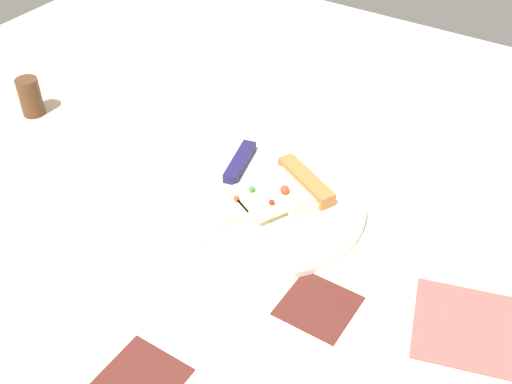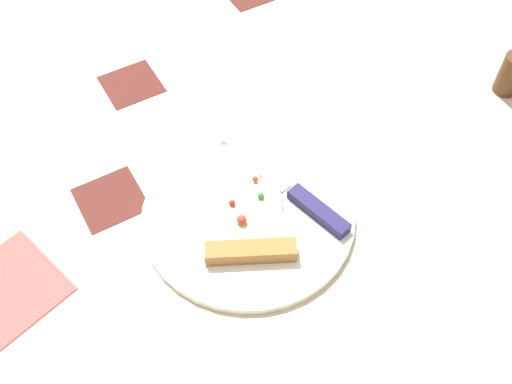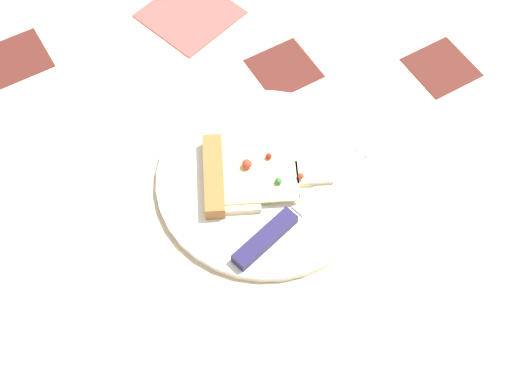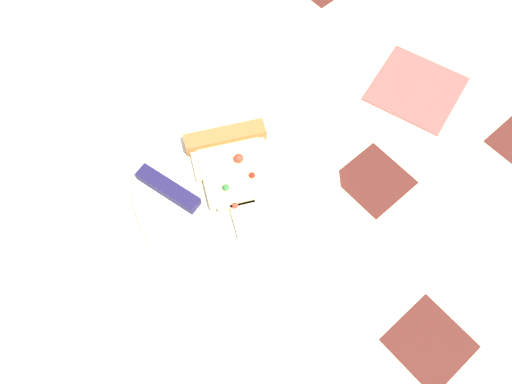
{
  "view_description": "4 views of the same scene",
  "coord_description": "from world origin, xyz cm",
  "px_view_note": "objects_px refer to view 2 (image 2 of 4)",
  "views": [
    {
      "loc": [
        -43.66,
        55.06,
        62.51
      ],
      "look_at": [
        -4.79,
        -5.03,
        2.71
      ],
      "focal_mm": 44.11,
      "sensor_mm": 36.0,
      "label": 1
    },
    {
      "loc": [
        -28.71,
        -46.65,
        69.18
      ],
      "look_at": [
        -4.22,
        -4.06,
        2.72
      ],
      "focal_mm": 41.63,
      "sensor_mm": 36.0,
      "label": 2
    },
    {
      "loc": [
        35.61,
        -31.89,
        81.51
      ],
      "look_at": [
        -4.29,
        -8.35,
        2.56
      ],
      "focal_mm": 49.12,
      "sensor_mm": 36.0,
      "label": 3
    },
    {
      "loc": [
        15.09,
        23.26,
        68.33
      ],
      "look_at": [
        -6.69,
        -1.74,
        3.04
      ],
      "focal_mm": 37.37,
      "sensor_mm": 36.0,
      "label": 4
    }
  ],
  "objects_px": {
    "pizza_slice": "(249,225)",
    "pepper_shaker": "(511,74)",
    "napkin": "(7,292)",
    "plate": "(248,215)",
    "knife": "(294,193)"
  },
  "relations": [
    {
      "from": "pepper_shaker",
      "to": "napkin",
      "type": "bearing_deg",
      "value": 177.01
    },
    {
      "from": "knife",
      "to": "pepper_shaker",
      "type": "bearing_deg",
      "value": -12.29
    },
    {
      "from": "pizza_slice",
      "to": "pepper_shaker",
      "type": "relative_size",
      "value": 2.7
    },
    {
      "from": "pizza_slice",
      "to": "pepper_shaker",
      "type": "xyz_separation_m",
      "value": [
        0.51,
        0.03,
        0.02
      ]
    },
    {
      "from": "knife",
      "to": "napkin",
      "type": "height_order",
      "value": "knife"
    },
    {
      "from": "pizza_slice",
      "to": "pepper_shaker",
      "type": "bearing_deg",
      "value": 30.51
    },
    {
      "from": "plate",
      "to": "knife",
      "type": "xyz_separation_m",
      "value": [
        0.07,
        -0.01,
        0.01
      ]
    },
    {
      "from": "plate",
      "to": "pizza_slice",
      "type": "relative_size",
      "value": 1.56
    },
    {
      "from": "pizza_slice",
      "to": "knife",
      "type": "height_order",
      "value": "pizza_slice"
    },
    {
      "from": "pepper_shaker",
      "to": "napkin",
      "type": "height_order",
      "value": "pepper_shaker"
    },
    {
      "from": "knife",
      "to": "pepper_shaker",
      "type": "xyz_separation_m",
      "value": [
        0.42,
        0.02,
        0.02
      ]
    },
    {
      "from": "plate",
      "to": "pepper_shaker",
      "type": "distance_m",
      "value": 0.5
    },
    {
      "from": "plate",
      "to": "pepper_shaker",
      "type": "bearing_deg",
      "value": 1.18
    },
    {
      "from": "pizza_slice",
      "to": "pepper_shaker",
      "type": "height_order",
      "value": "pepper_shaker"
    },
    {
      "from": "knife",
      "to": "pizza_slice",
      "type": "bearing_deg",
      "value": 176.86
    }
  ]
}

